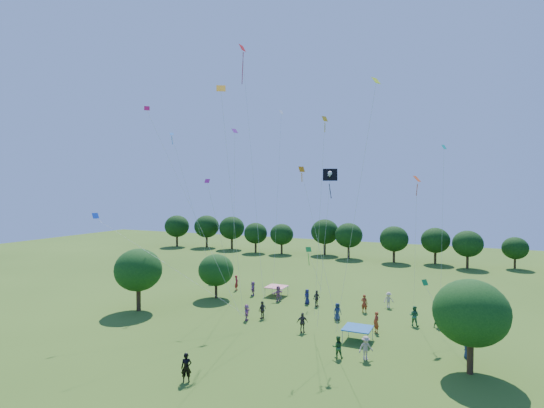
{
  "coord_description": "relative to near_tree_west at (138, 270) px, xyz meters",
  "views": [
    {
      "loc": [
        14.82,
        -18.63,
        12.25
      ],
      "look_at": [
        0.0,
        14.0,
        11.0
      ],
      "focal_mm": 28.0,
      "sensor_mm": 36.0,
      "label": 1
    }
  ],
  "objects": [
    {
      "name": "small_kite_4",
      "position": [
        3.59,
        -4.87,
        3.77
      ],
      "size": [
        12.11,
        5.55,
        8.91
      ],
      "color": "#133DC1"
    },
    {
      "name": "small_kite_11",
      "position": [
        27.17,
        3.09,
        0.22
      ],
      "size": [
        2.18,
        1.01,
        3.62
      ],
      "color": "#188436"
    },
    {
      "name": "crowd_person_5",
      "position": [
        11.38,
        9.15,
        -3.29
      ],
      "size": [
        1.1,
        1.65,
        1.67
      ],
      "primitive_type": "imported",
      "rotation": [
        0.0,
        0.0,
        4.32
      ],
      "color": "#A15D8D",
      "rests_on": "ground"
    },
    {
      "name": "small_kite_8",
      "position": [
        25.85,
        7.36,
        7.51
      ],
      "size": [
        0.68,
        2.24,
        12.16
      ],
      "color": "#D8450C"
    },
    {
      "name": "small_kite_6",
      "position": [
        9.36,
        14.08,
        12.03
      ],
      "size": [
        0.79,
        3.99,
        20.64
      ],
      "color": "silver"
    },
    {
      "name": "crowd_person_4",
      "position": [
        17.32,
        0.71,
        -3.27
      ],
      "size": [
        1.07,
        0.97,
        1.7
      ],
      "primitive_type": "imported",
      "rotation": [
        0.0,
        0.0,
        0.67
      ],
      "color": "#3D3431",
      "rests_on": "ground"
    },
    {
      "name": "tent_blue",
      "position": [
        22.11,
        0.64,
        -3.09
      ],
      "size": [
        2.2,
        2.2,
        1.1
      ],
      "color": "#175298",
      "rests_on": "ground"
    },
    {
      "name": "near_tree_north",
      "position": [
        4.45,
        7.54,
        -0.98
      ],
      "size": [
        3.96,
        3.96,
        4.93
      ],
      "color": "#422B19",
      "rests_on": "ground"
    },
    {
      "name": "crowd_person_3",
      "position": [
        0.34,
        13.24,
        -3.28
      ],
      "size": [
        0.97,
        1.2,
        1.69
      ],
      "primitive_type": "imported",
      "rotation": [
        0.0,
        0.0,
        1.06
      ],
      "color": "beige",
      "rests_on": "ground"
    },
    {
      "name": "crowd_person_7",
      "position": [
        4.8,
        11.63,
        -3.21
      ],
      "size": [
        0.57,
        0.75,
        1.82
      ],
      "primitive_type": "imported",
      "rotation": [
        0.0,
        0.0,
        1.77
      ],
      "color": "maroon",
      "rests_on": "ground"
    },
    {
      "name": "red_high_kite",
      "position": [
        10.73,
        2.97,
        17.13
      ],
      "size": [
        5.08,
        5.38,
        25.06
      ],
      "color": "red"
    },
    {
      "name": "small_kite_7",
      "position": [
        28.15,
        5.48,
        7.65
      ],
      "size": [
        0.43,
        1.12,
        14.71
      ],
      "color": "#0CC0A0"
    },
    {
      "name": "crowd_person_17",
      "position": [
        11.43,
        1.69,
        -3.37
      ],
      "size": [
        0.92,
        1.5,
        1.51
      ],
      "primitive_type": "imported",
      "rotation": [
        0.0,
        0.0,
        1.89
      ],
      "color": "#AD6595",
      "rests_on": "ground"
    },
    {
      "name": "tent_red_stripe",
      "position": [
        10.28,
        11.19,
        -3.09
      ],
      "size": [
        2.2,
        2.2,
        1.1
      ],
      "color": "red",
      "rests_on": "ground"
    },
    {
      "name": "crowd_person_16",
      "position": [
        12.54,
        2.79,
        -3.29
      ],
      "size": [
        0.7,
        1.06,
        1.66
      ],
      "primitive_type": "imported",
      "rotation": [
        0.0,
        0.0,
        4.42
      ],
      "color": "#38302C",
      "rests_on": "ground"
    },
    {
      "name": "small_kite_3",
      "position": [
        14.98,
        9.19,
        1.22
      ],
      "size": [
        1.51,
        1.32,
        4.84
      ],
      "color": "#167B27"
    },
    {
      "name": "small_kite_9",
      "position": [
        12.3,
        -3.52,
        12.52
      ],
      "size": [
        0.85,
        3.94,
        19.15
      ],
      "color": "#FF9B0D"
    },
    {
      "name": "near_tree_east",
      "position": [
        30.3,
        -2.29,
        -0.04
      ],
      "size": [
        4.86,
        4.86,
        6.28
      ],
      "color": "#422B19",
      "rests_on": "ground"
    },
    {
      "name": "small_kite_0",
      "position": [
        6.81,
        -2.92,
        9.8
      ],
      "size": [
        8.0,
        2.96,
        18.21
      ],
      "color": "#F60E4F"
    },
    {
      "name": "small_kite_13",
      "position": [
        7.85,
        5.79,
        10.25
      ],
      "size": [
        1.81,
        2.64,
        17.19
      ],
      "color": "#681686"
    },
    {
      "name": "crowd_person_9",
      "position": [
        23.5,
        -2.86,
        -3.27
      ],
      "size": [
        1.17,
        1.1,
        1.71
      ],
      "primitive_type": "imported",
      "rotation": [
        0.0,
        0.0,
        0.7
      ],
      "color": "#AB9588",
      "rests_on": "ground"
    },
    {
      "name": "crowd_person_15",
      "position": [
        22.81,
        11.53,
        -3.32
      ],
      "size": [
        1.15,
        0.96,
        1.61
      ],
      "primitive_type": "imported",
      "rotation": [
        0.0,
        0.0,
        0.55
      ],
      "color": "#B9A594",
      "rests_on": "ground"
    },
    {
      "name": "pirate_kite",
      "position": [
        19.95,
        -0.17,
        9.08
      ],
      "size": [
        1.34,
        1.57,
        12.62
      ],
      "color": "black"
    },
    {
      "name": "crowd_person_14",
      "position": [
        21.58,
        -3.4,
        -3.32
      ],
      "size": [
        0.89,
        0.67,
        1.61
      ],
      "primitive_type": "imported",
      "rotation": [
        0.0,
        0.0,
        3.49
      ],
      "color": "#214E26",
      "rests_on": "ground"
    },
    {
      "name": "crowd_person_10",
      "position": [
        15.88,
        8.88,
        -3.28
      ],
      "size": [
        0.79,
        1.09,
        1.69
      ],
      "primitive_type": "imported",
      "rotation": [
        0.0,
        0.0,
        1.18
      ],
      "color": "#3E3531",
      "rests_on": "ground"
    },
    {
      "name": "crowd_person_0",
      "position": [
        19.12,
        5.28,
        -3.33
      ],
      "size": [
        0.87,
        0.85,
        1.6
      ],
      "primitive_type": "imported",
      "rotation": [
        0.0,
        0.0,
        0.76
      ],
      "color": "navy",
      "rests_on": "ground"
    },
    {
      "name": "small_kite_5",
      "position": [
        6.71,
        3.54,
        6.15
      ],
      "size": [
        0.61,
        5.74,
        11.97
      ],
      "color": "#8F1777"
    },
    {
      "name": "crowd_person_13",
      "position": [
        23.1,
        3.24,
        -3.23
      ],
      "size": [
        0.76,
        0.79,
        1.79
      ],
      "primitive_type": "imported",
      "rotation": [
        0.0,
        0.0,
        5.41
      ],
      "color": "maroon",
      "rests_on": "ground"
    },
    {
      "name": "crowd_person_11",
      "position": [
        7.74,
        10.21,
        -3.32
      ],
      "size": [
        1.1,
        1.6,
        1.62
      ],
      "primitive_type": "imported",
      "rotation": [
        0.0,
        0.0,
        5.12
      ],
      "color": "#935796",
      "rests_on": "ground"
    },
    {
      "name": "near_tree_west",
      "position": [
        0.0,
        0.0,
        0.0
      ],
      "size": [
        4.73,
        4.73,
        6.27
      ],
      "color": "#422B19",
      "rests_on": "ground"
    },
    {
      "name": "small_kite_2",
      "position": [
        23.57,
        -3.83,
        10.98
      ],
      "size": [
        3.63,
        2.75,
        18.37
      ],
      "color": "#C9F215"
    },
    {
      "name": "man_in_black",
      "position": [
        13.87,
        -11.12,
        -3.2
      ],
      "size": [
        0.82,
        0.73,
        1.85
      ],
      "primitive_type": "imported",
      "rotation": [
        0.0,
        0.0,
        0.52
      ],
      "color": "black",
      "rests_on": "ground"
    },
    {
      "name": "crowd_person_2",
      "position": [
        27.81,
        6.78,
        -3.37
      ],
      "size": [
        0.84,
        0.65,
        1.5
      ],
      "primitive_type": "imported",
      "rotation": [
        0.0,
        0.0,
        0.38
      ],
      "color": "#2A6235",
      "rests_on": "ground"
    },
    {
      "name": "small_kite_10",
      "position": [
        18.67,
        1.93,
        10.18
      ],
      "size": [
        1.06,
        0.59,
        17.2
      ],
      "color": "#CD9512"
    },
    {
      "name": "small_kite_12",
      "position": [
        0.62,
        6.94,
        9.35
      ],
      "size": [
        4.12,
        2.92,
        17.37
      ],
      "color": "blue"
    },
    {
      "name": "treeline",
      "position": [
        13.23,
        41.07,
        -0.03
      ],
      "size": [
        88.01,
        8.77,
        6.77
      ],
      "color": "#422B19",
      "rests_on": "ground"
    },
    {
      "name": "crowd_person_12",
      "position": [
        30.15,
        0.39,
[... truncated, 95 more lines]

